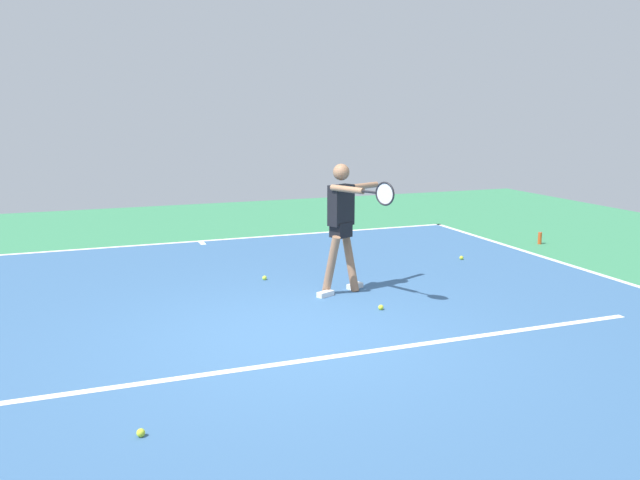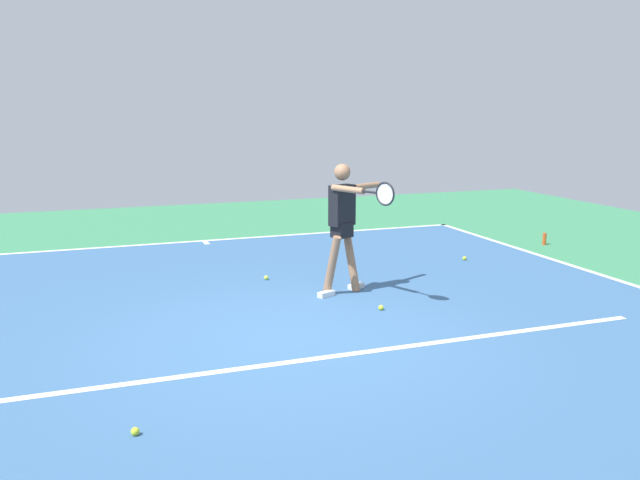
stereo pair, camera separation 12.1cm
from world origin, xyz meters
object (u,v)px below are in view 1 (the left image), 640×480
tennis_ball_far_corner (265,278)px  water_bottle (540,238)px  tennis_ball_centre_court (381,307)px  tennis_player (343,220)px  tennis_ball_near_player (141,433)px  tennis_ball_by_baseline (461,258)px

tennis_ball_far_corner → water_bottle: 5.53m
water_bottle → tennis_ball_centre_court: bearing=30.2°
tennis_ball_centre_court → tennis_ball_far_corner: size_ratio=1.00×
tennis_ball_centre_court → tennis_ball_far_corner: (0.95, -1.91, 0.00)m
tennis_player → tennis_ball_far_corner: bearing=-75.5°
tennis_player → tennis_ball_near_player: bearing=22.9°
tennis_ball_centre_court → tennis_ball_by_baseline: bearing=-140.5°
tennis_ball_near_player → tennis_player: bearing=-133.4°
tennis_player → tennis_ball_near_player: 4.44m
tennis_ball_by_baseline → tennis_ball_near_player: same height
tennis_ball_by_baseline → tennis_ball_centre_court: size_ratio=1.00×
tennis_player → tennis_ball_by_baseline: size_ratio=26.67×
tennis_ball_by_baseline → tennis_ball_far_corner: size_ratio=1.00×
tennis_ball_by_baseline → water_bottle: water_bottle is taller
tennis_ball_near_player → tennis_ball_far_corner: 4.70m
tennis_ball_by_baseline → tennis_ball_centre_court: 3.19m
tennis_player → tennis_ball_centre_court: 1.32m
tennis_ball_centre_court → water_bottle: water_bottle is taller
water_bottle → tennis_ball_by_baseline: bearing=16.3°
tennis_ball_centre_court → tennis_player: bearing=-80.6°
tennis_ball_by_baseline → tennis_ball_far_corner: same height
tennis_ball_centre_court → tennis_ball_near_player: same height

